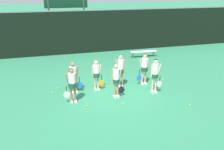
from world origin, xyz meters
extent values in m
plane|color=#2D7F56|center=(0.00, 0.00, 0.00)|extent=(140.00, 140.00, 0.00)
cube|color=black|center=(0.00, 7.59, 1.66)|extent=(60.00, 0.06, 3.33)
cube|color=slate|center=(0.00, 7.59, 3.37)|extent=(60.00, 0.08, 0.08)
cylinder|color=#515156|center=(-2.84, 8.53, 2.49)|extent=(0.14, 0.14, 4.97)
cylinder|color=#515156|center=(-0.10, 8.53, 2.49)|extent=(0.14, 0.14, 4.97)
cube|color=silver|center=(3.90, 5.29, 0.44)|extent=(2.07, 0.43, 0.04)
cylinder|color=slate|center=(4.75, 5.39, 0.21)|extent=(0.06, 0.06, 0.42)
cylinder|color=slate|center=(4.74, 5.14, 0.21)|extent=(0.06, 0.06, 0.42)
cylinder|color=slate|center=(3.07, 5.44, 0.21)|extent=(0.06, 0.06, 0.42)
cylinder|color=slate|center=(3.06, 5.19, 0.21)|extent=(0.06, 0.06, 0.42)
cylinder|color=#8C664C|center=(-1.95, -0.50, 0.40)|extent=(0.10, 0.10, 0.80)
cylinder|color=#8C664C|center=(-2.13, -0.50, 0.40)|extent=(0.10, 0.10, 0.80)
cube|color=white|center=(-1.95, -0.53, 0.04)|extent=(0.12, 0.24, 0.09)
cube|color=white|center=(-2.13, -0.53, 0.04)|extent=(0.12, 0.24, 0.09)
cylinder|color=#194C33|center=(-2.04, -0.50, 0.88)|extent=(0.38, 0.38, 0.23)
cylinder|color=white|center=(-2.04, -0.50, 1.12)|extent=(0.33, 0.33, 0.65)
sphere|color=#8C664C|center=(-2.04, -0.50, 1.55)|extent=(0.21, 0.21, 0.21)
sphere|color=#4C331E|center=(-2.04, -0.48, 1.58)|extent=(0.19, 0.19, 0.19)
cylinder|color=#8C664C|center=(-2.25, -0.49, 1.11)|extent=(0.21, 0.08, 0.62)
cylinder|color=#8C664C|center=(-1.85, -0.51, 1.11)|extent=(0.08, 0.08, 0.62)
cylinder|color=black|center=(-2.33, -0.51, 0.72)|extent=(0.03, 0.03, 0.26)
ellipsoid|color=silver|center=(-2.33, -0.51, 0.41)|extent=(0.30, 0.03, 0.35)
cylinder|color=tan|center=(0.10, -0.51, 0.40)|extent=(0.10, 0.10, 0.79)
cylinder|color=tan|center=(-0.05, -0.50, 0.40)|extent=(0.10, 0.10, 0.79)
cube|color=white|center=(0.10, -0.54, 0.04)|extent=(0.12, 0.25, 0.09)
cube|color=white|center=(-0.06, -0.53, 0.04)|extent=(0.12, 0.25, 0.09)
cylinder|color=#194C33|center=(0.03, -0.51, 0.86)|extent=(0.33, 0.33, 0.18)
cylinder|color=white|center=(0.03, -0.51, 1.12)|extent=(0.29, 0.29, 0.66)
sphere|color=tan|center=(0.03, -0.51, 1.55)|extent=(0.20, 0.20, 0.20)
sphere|color=#D8B772|center=(0.03, -0.49, 1.58)|extent=(0.18, 0.18, 0.18)
cylinder|color=tan|center=(0.21, -0.52, 1.11)|extent=(0.21, 0.09, 0.63)
cylinder|color=tan|center=(-0.15, -0.50, 1.11)|extent=(0.08, 0.08, 0.63)
cylinder|color=black|center=(0.29, -0.54, 0.70)|extent=(0.03, 0.03, 0.29)
ellipsoid|color=black|center=(0.29, -0.54, 0.35)|extent=(0.31, 0.03, 0.40)
cylinder|color=beige|center=(2.11, -0.55, 0.42)|extent=(0.10, 0.10, 0.84)
cylinder|color=beige|center=(1.95, -0.52, 0.42)|extent=(0.10, 0.10, 0.84)
cube|color=white|center=(2.10, -0.58, 0.04)|extent=(0.15, 0.25, 0.09)
cube|color=white|center=(1.94, -0.55, 0.04)|extent=(0.15, 0.25, 0.09)
cylinder|color=#194C33|center=(2.03, -0.53, 0.92)|extent=(0.34, 0.34, 0.21)
cylinder|color=white|center=(2.03, -0.53, 1.20)|extent=(0.29, 0.29, 0.71)
sphere|color=beige|center=(2.03, -0.53, 1.66)|extent=(0.20, 0.20, 0.20)
sphere|color=black|center=(2.03, -0.51, 1.68)|extent=(0.19, 0.19, 0.19)
cylinder|color=beige|center=(2.21, -0.56, 1.19)|extent=(0.22, 0.11, 0.68)
cylinder|color=beige|center=(1.85, -0.51, 1.19)|extent=(0.08, 0.08, 0.68)
cylinder|color=black|center=(2.29, -0.59, 0.76)|extent=(0.03, 0.03, 0.26)
ellipsoid|color=silver|center=(2.29, -0.59, 0.45)|extent=(0.27, 0.03, 0.37)
cylinder|color=#8C664C|center=(-1.81, 0.52, 0.39)|extent=(0.10, 0.10, 0.77)
cylinder|color=#8C664C|center=(-1.99, 0.49, 0.39)|extent=(0.10, 0.10, 0.77)
cube|color=white|center=(-1.80, 0.49, 0.04)|extent=(0.15, 0.26, 0.09)
cube|color=white|center=(-1.98, 0.46, 0.04)|extent=(0.15, 0.26, 0.09)
cylinder|color=#194C33|center=(-1.90, 0.51, 0.86)|extent=(0.38, 0.38, 0.26)
cylinder|color=white|center=(-1.90, 0.51, 1.08)|extent=(0.33, 0.33, 0.62)
sphere|color=#8C664C|center=(-1.90, 0.51, 1.50)|extent=(0.21, 0.21, 0.21)
sphere|color=olive|center=(-1.90, 0.53, 1.53)|extent=(0.20, 0.20, 0.20)
cylinder|color=#8C664C|center=(-1.70, 0.55, 1.07)|extent=(0.21, 0.11, 0.59)
cylinder|color=#8C664C|center=(-2.09, 0.47, 1.07)|extent=(0.08, 0.08, 0.59)
cylinder|color=black|center=(-1.61, 0.54, 0.68)|extent=(0.03, 0.03, 0.28)
ellipsoid|color=blue|center=(-1.61, 0.54, 0.35)|extent=(0.32, 0.03, 0.39)
cylinder|color=tan|center=(-0.66, 0.51, 0.39)|extent=(0.10, 0.10, 0.77)
cylinder|color=tan|center=(-0.81, 0.51, 0.39)|extent=(0.10, 0.10, 0.77)
cube|color=white|center=(-0.66, 0.48, 0.04)|extent=(0.12, 0.24, 0.09)
cube|color=white|center=(-0.81, 0.48, 0.04)|extent=(0.12, 0.24, 0.09)
cylinder|color=#194C33|center=(-0.73, 0.51, 0.85)|extent=(0.33, 0.33, 0.22)
cylinder|color=white|center=(-0.73, 0.51, 1.08)|extent=(0.29, 0.29, 0.62)
sphere|color=tan|center=(-0.73, 0.51, 1.50)|extent=(0.21, 0.21, 0.21)
sphere|color=olive|center=(-0.73, 0.53, 1.52)|extent=(0.20, 0.20, 0.20)
cylinder|color=tan|center=(-0.55, 0.51, 1.07)|extent=(0.20, 0.08, 0.59)
cylinder|color=tan|center=(-0.91, 0.52, 1.07)|extent=(0.08, 0.08, 0.59)
cylinder|color=black|center=(-0.47, 0.49, 0.68)|extent=(0.03, 0.03, 0.28)
ellipsoid|color=orange|center=(-0.47, 0.49, 0.35)|extent=(0.27, 0.03, 0.39)
cylinder|color=tan|center=(0.66, 0.55, 0.42)|extent=(0.10, 0.10, 0.84)
cylinder|color=tan|center=(0.50, 0.58, 0.42)|extent=(0.10, 0.10, 0.84)
cube|color=white|center=(0.65, 0.52, 0.04)|extent=(0.15, 0.26, 0.09)
cube|color=white|center=(0.50, 0.55, 0.04)|extent=(0.15, 0.26, 0.09)
cylinder|color=#194C33|center=(0.58, 0.57, 0.91)|extent=(0.33, 0.33, 0.22)
cylinder|color=white|center=(0.58, 0.57, 1.19)|extent=(0.29, 0.29, 0.71)
sphere|color=tan|center=(0.58, 0.57, 1.64)|extent=(0.20, 0.20, 0.20)
sphere|color=olive|center=(0.58, 0.59, 1.67)|extent=(0.18, 0.18, 0.18)
cylinder|color=tan|center=(0.40, 0.60, 1.18)|extent=(0.22, 0.11, 0.67)
cylinder|color=tan|center=(0.75, 0.54, 1.18)|extent=(0.08, 0.08, 0.67)
cylinder|color=black|center=(0.32, 0.60, 0.74)|extent=(0.03, 0.03, 0.29)
ellipsoid|color=orange|center=(0.32, 0.60, 0.40)|extent=(0.27, 0.03, 0.40)
cylinder|color=tan|center=(2.01, 0.55, 0.41)|extent=(0.10, 0.10, 0.83)
cylinder|color=tan|center=(1.83, 0.56, 0.41)|extent=(0.10, 0.10, 0.83)
cube|color=white|center=(2.01, 0.52, 0.04)|extent=(0.13, 0.25, 0.09)
cube|color=white|center=(1.83, 0.53, 0.04)|extent=(0.13, 0.25, 0.09)
cylinder|color=#194C33|center=(1.92, 0.56, 0.90)|extent=(0.37, 0.37, 0.23)
cylinder|color=white|center=(1.92, 0.56, 1.17)|extent=(0.33, 0.33, 0.68)
sphere|color=tan|center=(1.92, 0.56, 1.61)|extent=(0.21, 0.21, 0.21)
sphere|color=#4C331E|center=(1.92, 0.58, 1.64)|extent=(0.20, 0.20, 0.20)
cylinder|color=tan|center=(1.72, 0.57, 1.15)|extent=(0.21, 0.09, 0.65)
cylinder|color=tan|center=(2.11, 0.54, 1.15)|extent=(0.08, 0.08, 0.65)
cylinder|color=black|center=(1.64, 0.56, 0.74)|extent=(0.03, 0.03, 0.28)
ellipsoid|color=blue|center=(1.64, 0.56, 0.41)|extent=(0.30, 0.03, 0.38)
sphere|color=#CCE033|center=(-3.00, 0.71, 0.03)|extent=(0.07, 0.07, 0.07)
sphere|color=#CCE033|center=(2.76, 1.12, 0.03)|extent=(0.07, 0.07, 0.07)
sphere|color=#CCE033|center=(-1.51, -1.09, 0.03)|extent=(0.07, 0.07, 0.07)
sphere|color=#CCE033|center=(0.14, -1.36, 0.03)|extent=(0.07, 0.07, 0.07)
sphere|color=#CCE033|center=(3.20, 0.77, 0.03)|extent=(0.06, 0.06, 0.06)
sphere|color=#CCE033|center=(3.02, -2.22, 0.04)|extent=(0.07, 0.07, 0.07)
sphere|color=#CCE033|center=(-2.30, 0.73, 0.03)|extent=(0.07, 0.07, 0.07)
sphere|color=#CCE033|center=(-2.70, 1.19, 0.04)|extent=(0.07, 0.07, 0.07)
camera|label=1|loc=(-2.65, -9.70, 4.99)|focal=35.00mm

